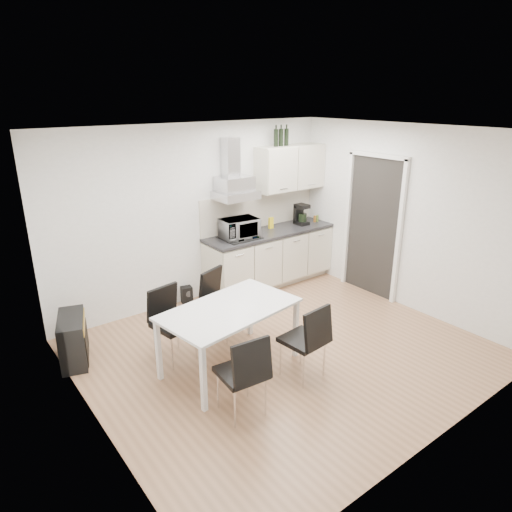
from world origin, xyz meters
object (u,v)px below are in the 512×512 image
(kitchenette, at_px, (270,235))
(guitar_amp, at_px, (73,339))
(dining_table, at_px, (230,314))
(floor_speaker, at_px, (187,295))
(chair_far_left, at_px, (174,326))
(chair_near_right, at_px, (303,341))
(chair_near_left, at_px, (241,373))
(chair_far_right, at_px, (223,304))

(kitchenette, height_order, guitar_amp, kitchenette)
(dining_table, height_order, floor_speaker, dining_table)
(chair_far_left, bearing_deg, chair_near_right, 119.47)
(chair_near_left, bearing_deg, chair_far_right, 68.29)
(kitchenette, height_order, dining_table, kitchenette)
(chair_far_left, bearing_deg, floor_speaker, -134.05)
(chair_far_left, height_order, chair_near_right, same)
(chair_near_left, relative_size, chair_near_right, 1.00)
(chair_far_left, bearing_deg, chair_far_right, 179.12)
(floor_speaker, bearing_deg, chair_far_left, -111.53)
(kitchenette, bearing_deg, chair_far_right, -147.76)
(kitchenette, relative_size, floor_speaker, 9.70)
(chair_far_left, xyz_separation_m, chair_far_right, (0.77, 0.12, 0.00))
(chair_far_right, bearing_deg, chair_far_left, -10.68)
(guitar_amp, bearing_deg, chair_near_left, -44.06)
(dining_table, xyz_separation_m, guitar_amp, (-1.37, 1.22, -0.40))
(chair_near_left, distance_m, guitar_amp, 2.19)
(floor_speaker, bearing_deg, guitar_amp, -149.74)
(chair_far_right, xyz_separation_m, guitar_amp, (-1.72, 0.56, -0.16))
(chair_far_right, height_order, guitar_amp, chair_far_right)
(kitchenette, height_order, chair_near_left, kitchenette)
(chair_near_left, relative_size, guitar_amp, 1.22)
(chair_far_right, xyz_separation_m, chair_near_left, (-0.70, -1.37, 0.00))
(guitar_amp, xyz_separation_m, floor_speaker, (1.81, 0.58, -0.15))
(chair_far_left, distance_m, chair_near_left, 1.25)
(chair_far_left, xyz_separation_m, guitar_amp, (-0.96, 0.69, -0.16))
(kitchenette, relative_size, guitar_amp, 3.49)
(chair_near_right, bearing_deg, dining_table, 124.93)
(kitchenette, distance_m, chair_far_left, 2.60)
(kitchenette, xyz_separation_m, floor_speaker, (-1.46, 0.17, -0.70))
(kitchenette, height_order, floor_speaker, kitchenette)
(chair_near_right, height_order, floor_speaker, chair_near_right)
(chair_far_right, bearing_deg, guitar_amp, -37.97)
(kitchenette, relative_size, chair_far_right, 2.86)
(kitchenette, xyz_separation_m, chair_near_left, (-2.26, -2.35, -0.39))
(chair_near_left, bearing_deg, kitchenette, 51.61)
(chair_far_left, relative_size, chair_near_right, 1.00)
(chair_far_left, distance_m, chair_near_right, 1.50)
(kitchenette, distance_m, dining_table, 2.51)
(dining_table, distance_m, guitar_amp, 1.88)
(floor_speaker, bearing_deg, chair_near_right, -75.22)
(chair_far_right, xyz_separation_m, floor_speaker, (0.09, 1.14, -0.31))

